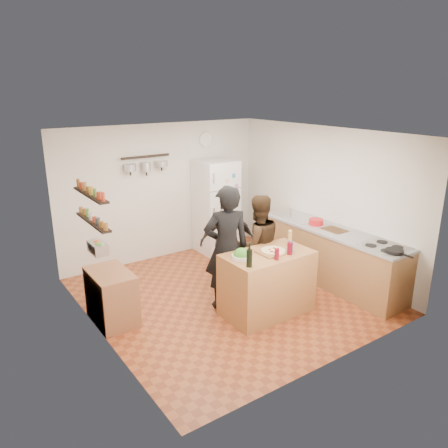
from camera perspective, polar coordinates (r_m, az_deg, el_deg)
room_shell at (r=6.74m, az=-1.39°, el=1.42°), size 4.20×4.20×4.20m
prep_island at (r=6.28m, az=5.63°, el=-7.70°), size 1.25×0.72×0.91m
pizza_board at (r=6.13m, az=6.45°, el=-3.64°), size 0.42×0.34×0.02m
pizza at (r=6.12m, az=6.46°, el=-3.47°), size 0.34×0.34×0.02m
salad_bowl at (r=5.88m, az=2.31°, el=-4.31°), size 0.27×0.27×0.05m
wine_bottle at (r=5.60m, az=3.32°, el=-4.48°), size 0.08×0.08×0.23m
wine_glass_near at (r=5.87m, az=6.92°, el=-3.94°), size 0.06×0.06×0.15m
wine_glass_far at (r=6.07m, az=8.59°, el=-3.17°), size 0.07×0.07×0.18m
pepper_mill at (r=6.38m, az=8.59°, el=-2.00°), size 0.06×0.06×0.20m
salt_canister at (r=6.18m, az=8.63°, el=-2.96°), size 0.09×0.09×0.14m
person_left at (r=6.25m, az=0.34°, el=-3.14°), size 0.77×0.63×1.83m
person_center at (r=6.68m, az=4.39°, el=-2.86°), size 0.90×0.77×1.60m
person_back at (r=6.97m, az=0.46°, el=-2.30°), size 0.96×0.72×1.51m
counter_run at (r=7.40m, az=13.87°, el=-4.16°), size 0.63×2.63×0.90m
stove_top at (r=6.70m, az=20.18°, el=-2.87°), size 0.60×0.62×0.02m
skillet at (r=6.49m, az=21.37°, el=-3.34°), size 0.25×0.25×0.05m
sink at (r=7.80m, az=9.49°, el=0.87°), size 0.50×0.80×0.03m
cutting_board at (r=7.23m, az=14.23°, el=-0.81°), size 0.30×0.40×0.02m
red_bowl at (r=7.41m, az=11.93°, el=0.27°), size 0.24×0.24×0.10m
fridge at (r=8.43m, az=-1.06°, el=2.29°), size 0.70×0.68×1.80m
wall_clock at (r=8.47m, az=-2.37°, el=10.96°), size 0.30×0.03×0.30m
spice_shelf_lower at (r=5.71m, az=-16.74°, el=0.26°), size 0.12×1.00×0.02m
spice_shelf_upper at (r=5.62m, az=-17.06°, el=3.67°), size 0.12×1.00×0.02m
produce_basket at (r=5.83m, az=-16.16°, el=-2.97°), size 0.18×0.35×0.14m
side_table at (r=6.27m, az=-14.47°, el=-9.15°), size 0.50×0.80×0.73m
pot_rack at (r=7.81m, az=-10.20°, el=8.66°), size 0.90×0.04×0.04m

